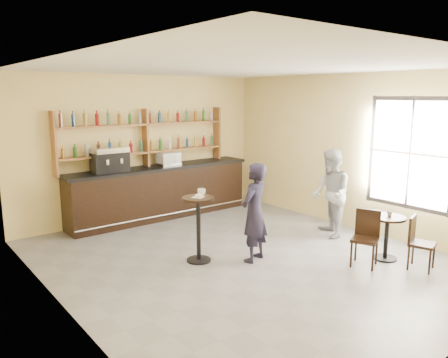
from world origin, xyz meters
TOP-DOWN VIEW (x-y plane):
  - floor at (0.00, 0.00)m, footprint 7.00×7.00m
  - ceiling at (0.00, 0.00)m, footprint 7.00×7.00m
  - wall_back at (0.00, 3.50)m, footprint 7.00×0.00m
  - wall_left at (-3.00, 0.00)m, footprint 0.00×7.00m
  - wall_right at (3.00, 0.00)m, footprint 0.00×7.00m
  - window_pane at (2.99, -1.20)m, footprint 0.00×2.00m
  - window_frame at (2.99, -1.20)m, footprint 0.04×1.70m
  - shelf_unit at (0.00, 3.37)m, footprint 4.00×0.26m
  - liquor_bottles at (0.00, 3.37)m, footprint 3.68×0.10m
  - bar_counter at (0.22, 3.15)m, footprint 4.38×0.86m
  - espresso_machine at (-0.96, 3.15)m, footprint 0.76×0.53m
  - pastry_case at (0.44, 3.15)m, footprint 0.50×0.41m
  - pedestal_table at (-0.65, 0.41)m, footprint 0.63×0.63m
  - napkin at (-0.65, 0.41)m, footprint 0.24×0.24m
  - donut at (-0.64, 0.40)m, footprint 0.17×0.17m
  - cup_pedestal at (-0.51, 0.51)m, footprint 0.17×0.17m
  - man_main at (0.10, -0.15)m, footprint 0.71×0.58m
  - cafe_table at (1.90, -1.49)m, footprint 0.68×0.68m
  - cup_cafe at (1.95, -1.49)m, footprint 0.13×0.13m
  - chair_west at (1.35, -1.44)m, footprint 0.52×0.52m
  - chair_south at (1.95, -2.09)m, footprint 0.46×0.46m
  - patron_second at (2.14, -0.11)m, footprint 1.01×1.07m

SIDE VIEW (x-z plane):
  - floor at x=0.00m, z-range 0.00..0.00m
  - cafe_table at x=1.90m, z-range 0.00..0.76m
  - chair_south at x=1.95m, z-range 0.00..0.86m
  - chair_west at x=1.35m, z-range 0.00..0.92m
  - pedestal_table at x=-0.65m, z-range 0.00..1.11m
  - bar_counter at x=0.22m, z-range 0.00..1.19m
  - cup_cafe at x=1.95m, z-range 0.76..0.84m
  - man_main at x=0.10m, z-range 0.00..1.67m
  - patron_second at x=2.14m, z-range 0.00..1.74m
  - napkin at x=-0.65m, z-range 1.11..1.11m
  - donut at x=-0.64m, z-range 1.11..1.16m
  - cup_pedestal at x=-0.51m, z-range 1.11..1.21m
  - pastry_case at x=0.44m, z-range 1.19..1.47m
  - espresso_machine at x=-0.96m, z-range 1.19..1.70m
  - wall_back at x=0.00m, z-range -1.90..5.10m
  - wall_left at x=-3.00m, z-range -1.90..5.10m
  - wall_right at x=3.00m, z-range -1.90..5.10m
  - window_frame at x=2.99m, z-range 0.65..2.75m
  - window_pane at x=2.99m, z-range 0.70..2.70m
  - shelf_unit at x=0.00m, z-range 1.11..2.51m
  - liquor_bottles at x=0.00m, z-range 1.48..2.48m
  - ceiling at x=0.00m, z-range 3.20..3.20m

